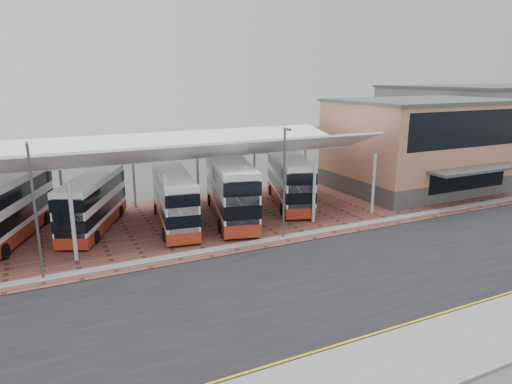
# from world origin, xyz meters

# --- Properties ---
(ground) EXTENTS (140.00, 140.00, 0.00)m
(ground) POSITION_xyz_m (0.00, 0.00, 0.00)
(ground) COLOR #474945
(road) EXTENTS (120.00, 14.00, 0.02)m
(road) POSITION_xyz_m (0.00, -1.00, 0.01)
(road) COLOR black
(road) RESTS_ON ground
(forecourt) EXTENTS (72.00, 16.00, 0.06)m
(forecourt) POSITION_xyz_m (2.00, 13.00, 0.03)
(forecourt) COLOR brown
(forecourt) RESTS_ON ground
(sidewalk) EXTENTS (120.00, 4.00, 0.14)m
(sidewalk) POSITION_xyz_m (0.00, -9.00, 0.07)
(sidewalk) COLOR gray
(sidewalk) RESTS_ON ground
(north_kerb) EXTENTS (120.00, 0.80, 0.14)m
(north_kerb) POSITION_xyz_m (0.00, 6.20, 0.07)
(north_kerb) COLOR gray
(north_kerb) RESTS_ON ground
(yellow_line_near) EXTENTS (120.00, 0.12, 0.01)m
(yellow_line_near) POSITION_xyz_m (0.00, -7.00, 0.03)
(yellow_line_near) COLOR #E3B508
(yellow_line_near) RESTS_ON road
(yellow_line_far) EXTENTS (120.00, 0.12, 0.01)m
(yellow_line_far) POSITION_xyz_m (0.00, -6.70, 0.03)
(yellow_line_far) COLOR #E3B508
(yellow_line_far) RESTS_ON road
(canopy) EXTENTS (37.00, 11.63, 7.07)m
(canopy) POSITION_xyz_m (-6.00, 13.94, 5.80)
(canopy) COLOR silver
(canopy) RESTS_ON ground
(terminal) EXTENTS (18.40, 14.40, 9.25)m
(terminal) POSITION_xyz_m (23.00, 13.92, 4.66)
(terminal) COLOR #4E4B4A
(terminal) RESTS_ON ground
(warehouse) EXTENTS (30.50, 20.50, 10.25)m
(warehouse) POSITION_xyz_m (48.00, 24.00, 5.15)
(warehouse) COLOR slate
(warehouse) RESTS_ON ground
(lamp_west) EXTENTS (0.16, 0.90, 8.07)m
(lamp_west) POSITION_xyz_m (-14.00, 6.27, 4.36)
(lamp_west) COLOR #4C4E53
(lamp_west) RESTS_ON ground
(lamp_east) EXTENTS (0.16, 0.90, 8.07)m
(lamp_east) POSITION_xyz_m (2.00, 6.27, 4.36)
(lamp_east) COLOR #4C4E53
(lamp_east) RESTS_ON ground
(bus_1) EXTENTS (6.63, 11.42, 4.65)m
(bus_1) POSITION_xyz_m (-15.97, 14.50, 2.37)
(bus_1) COLOR white
(bus_1) RESTS_ON forecourt
(bus_2) EXTENTS (6.29, 10.04, 4.12)m
(bus_2) POSITION_xyz_m (-10.13, 14.42, 2.11)
(bus_2) COLOR white
(bus_2) RESTS_ON forecourt
(bus_3) EXTENTS (3.91, 10.54, 4.25)m
(bus_3) POSITION_xyz_m (-4.30, 12.59, 2.17)
(bus_3) COLOR white
(bus_3) RESTS_ON forecourt
(bus_4) EXTENTS (5.52, 12.14, 4.88)m
(bus_4) POSITION_xyz_m (0.49, 12.61, 2.48)
(bus_4) COLOR white
(bus_4) RESTS_ON forecourt
(bus_5) EXTENTS (5.97, 11.07, 4.47)m
(bus_5) POSITION_xyz_m (6.96, 14.06, 2.28)
(bus_5) COLOR white
(bus_5) RESTS_ON forecourt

